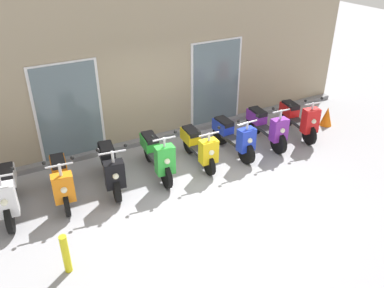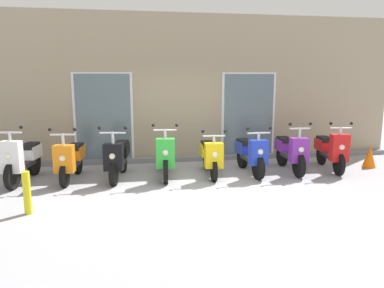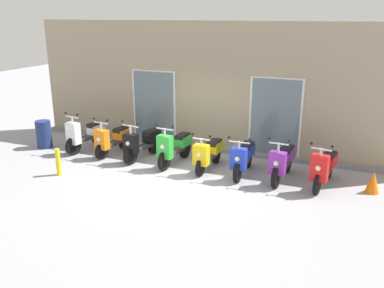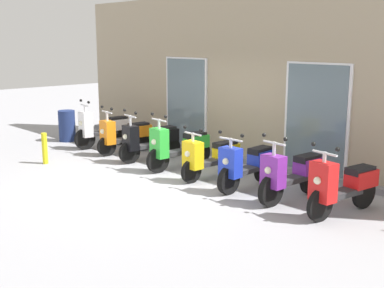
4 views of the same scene
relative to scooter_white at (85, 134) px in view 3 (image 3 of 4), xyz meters
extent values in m
plane|color=#939399|center=(3.46, -0.97, -0.49)|extent=(40.00, 40.00, 0.00)
cube|color=gray|center=(3.46, 1.64, 1.39)|extent=(11.85, 0.30, 3.77)
cube|color=slate|center=(3.46, 1.39, -0.43)|extent=(11.85, 0.20, 0.12)
cube|color=silver|center=(1.57, 1.47, 0.66)|extent=(1.47, 0.04, 2.30)
cube|color=slate|center=(1.57, 1.45, 0.66)|extent=(1.35, 0.02, 2.22)
cube|color=silver|center=(5.35, 1.47, 0.66)|extent=(1.47, 0.04, 2.30)
cube|color=slate|center=(5.35, 1.45, 0.66)|extent=(1.35, 0.02, 2.22)
cylinder|color=black|center=(-0.07, -0.50, -0.22)|extent=(0.17, 0.55, 0.54)
cylinder|color=black|center=(0.07, 0.56, -0.22)|extent=(0.17, 0.55, 0.54)
cube|color=#2D2D30|center=(0.00, 0.03, -0.12)|extent=(0.34, 0.70, 0.09)
cube|color=white|center=(-0.06, -0.46, 0.15)|extent=(0.41, 0.29, 0.62)
sphere|color=#F2EFCC|center=(-0.08, -0.59, 0.19)|extent=(0.12, 0.12, 0.12)
cube|color=white|center=(0.06, 0.46, 0.06)|extent=(0.37, 0.55, 0.28)
cube|color=black|center=(0.06, 0.42, 0.20)|extent=(0.32, 0.51, 0.11)
cylinder|color=silver|center=(-0.06, -0.46, 0.54)|extent=(0.06, 0.06, 0.21)
cylinder|color=silver|center=(-0.06, -0.46, 0.63)|extent=(0.46, 0.10, 0.04)
sphere|color=black|center=(0.17, -0.49, 0.73)|extent=(0.07, 0.07, 0.07)
sphere|color=black|center=(-0.29, -0.43, 0.73)|extent=(0.07, 0.07, 0.07)
cylinder|color=black|center=(0.92, -0.51, -0.26)|extent=(0.15, 0.48, 0.47)
cylinder|color=black|center=(1.03, 0.52, -0.26)|extent=(0.15, 0.48, 0.47)
cube|color=#2D2D30|center=(0.97, 0.01, -0.16)|extent=(0.33, 0.67, 0.09)
cube|color=orange|center=(0.92, -0.47, 0.08)|extent=(0.40, 0.28, 0.55)
sphere|color=#F2EFCC|center=(0.91, -0.60, 0.12)|extent=(0.12, 0.12, 0.12)
cube|color=orange|center=(1.02, 0.43, 0.02)|extent=(0.35, 0.55, 0.28)
cube|color=black|center=(1.01, 0.39, 0.16)|extent=(0.31, 0.51, 0.11)
cylinder|color=silver|center=(0.92, -0.47, 0.46)|extent=(0.06, 0.06, 0.25)
cylinder|color=silver|center=(0.92, -0.47, 0.56)|extent=(0.48, 0.09, 0.04)
sphere|color=black|center=(1.16, -0.50, 0.66)|extent=(0.07, 0.07, 0.07)
sphere|color=black|center=(0.68, -0.45, 0.66)|extent=(0.07, 0.07, 0.07)
cylinder|color=black|center=(1.88, -0.55, -0.25)|extent=(0.18, 0.50, 0.49)
cylinder|color=black|center=(2.04, 0.53, -0.25)|extent=(0.18, 0.50, 0.49)
cube|color=#2D2D30|center=(1.96, -0.01, -0.15)|extent=(0.36, 0.70, 0.09)
cube|color=black|center=(1.89, -0.51, 0.09)|extent=(0.41, 0.29, 0.55)
sphere|color=#F2EFCC|center=(1.87, -0.64, 0.13)|extent=(0.12, 0.12, 0.12)
cube|color=black|center=(2.03, 0.43, 0.06)|extent=(0.37, 0.56, 0.28)
cube|color=black|center=(2.02, 0.39, 0.20)|extent=(0.33, 0.51, 0.11)
cylinder|color=silver|center=(1.89, -0.51, 0.47)|extent=(0.06, 0.06, 0.26)
cylinder|color=silver|center=(1.89, -0.51, 0.58)|extent=(0.52, 0.11, 0.04)
sphere|color=black|center=(2.14, -0.55, 0.68)|extent=(0.07, 0.07, 0.07)
sphere|color=black|center=(1.63, -0.47, 0.68)|extent=(0.07, 0.07, 0.07)
cylinder|color=black|center=(2.93, -0.59, -0.23)|extent=(0.14, 0.54, 0.53)
cylinder|color=black|center=(3.02, 0.54, -0.23)|extent=(0.14, 0.54, 0.53)
cube|color=#2D2D30|center=(2.98, -0.02, -0.13)|extent=(0.32, 0.72, 0.09)
cube|color=green|center=(2.93, -0.55, 0.14)|extent=(0.40, 0.27, 0.61)
sphere|color=#F2EFCC|center=(2.92, -0.68, 0.18)|extent=(0.12, 0.12, 0.12)
cube|color=green|center=(3.02, 0.44, 0.05)|extent=(0.34, 0.54, 0.28)
cube|color=black|center=(3.01, 0.40, 0.19)|extent=(0.30, 0.50, 0.11)
cylinder|color=silver|center=(2.93, -0.55, 0.53)|extent=(0.06, 0.06, 0.22)
cylinder|color=silver|center=(2.93, -0.55, 0.62)|extent=(0.48, 0.07, 0.04)
sphere|color=black|center=(3.17, -0.57, 0.72)|extent=(0.07, 0.07, 0.07)
sphere|color=black|center=(2.70, -0.53, 0.72)|extent=(0.07, 0.07, 0.07)
cylinder|color=black|center=(3.95, -0.60, -0.26)|extent=(0.11, 0.46, 0.46)
cylinder|color=black|center=(4.00, 0.44, -0.26)|extent=(0.11, 0.46, 0.46)
cube|color=#2D2D30|center=(3.98, -0.08, -0.16)|extent=(0.29, 0.66, 0.09)
cube|color=yellow|center=(3.95, -0.56, 0.06)|extent=(0.39, 0.26, 0.53)
sphere|color=#F2EFCC|center=(3.95, -0.69, 0.10)|extent=(0.12, 0.12, 0.12)
cube|color=yellow|center=(4.00, 0.34, 0.00)|extent=(0.32, 0.53, 0.28)
cube|color=black|center=(4.00, 0.30, 0.14)|extent=(0.28, 0.49, 0.11)
cylinder|color=silver|center=(3.95, -0.56, 0.40)|extent=(0.06, 0.06, 0.19)
cylinder|color=silver|center=(3.95, -0.56, 0.47)|extent=(0.47, 0.06, 0.04)
sphere|color=black|center=(4.19, -0.57, 0.57)|extent=(0.07, 0.07, 0.07)
sphere|color=black|center=(3.72, -0.55, 0.57)|extent=(0.07, 0.07, 0.07)
cylinder|color=black|center=(4.93, -0.60, -0.24)|extent=(0.13, 0.51, 0.51)
cylinder|color=black|center=(4.90, 0.46, -0.24)|extent=(0.13, 0.51, 0.51)
cube|color=#2D2D30|center=(4.91, -0.07, -0.14)|extent=(0.28, 0.66, 0.09)
cube|color=#1E38C6|center=(4.93, -0.56, 0.09)|extent=(0.39, 0.25, 0.53)
sphere|color=#F2EFCC|center=(4.93, -0.69, 0.13)|extent=(0.12, 0.12, 0.12)
cube|color=#1E38C6|center=(4.90, 0.36, 0.03)|extent=(0.32, 0.53, 0.28)
cube|color=black|center=(4.90, 0.32, 0.17)|extent=(0.27, 0.49, 0.11)
cylinder|color=silver|center=(4.93, -0.56, 0.43)|extent=(0.06, 0.06, 0.19)
cylinder|color=silver|center=(4.93, -0.56, 0.51)|extent=(0.51, 0.05, 0.04)
sphere|color=black|center=(5.18, -0.55, 0.61)|extent=(0.07, 0.07, 0.07)
sphere|color=black|center=(4.67, -0.57, 0.61)|extent=(0.07, 0.07, 0.07)
cylinder|color=black|center=(5.87, -0.58, -0.23)|extent=(0.15, 0.54, 0.53)
cylinder|color=black|center=(5.93, 0.50, -0.23)|extent=(0.15, 0.54, 0.53)
cube|color=#2D2D30|center=(5.90, -0.04, -0.13)|extent=(0.30, 0.69, 0.09)
cube|color=purple|center=(5.87, -0.54, 0.10)|extent=(0.39, 0.26, 0.54)
sphere|color=#F2EFCC|center=(5.86, -0.67, 0.14)|extent=(0.12, 0.12, 0.12)
cube|color=purple|center=(5.93, 0.40, 0.05)|extent=(0.33, 0.54, 0.28)
cube|color=black|center=(5.93, 0.36, 0.19)|extent=(0.29, 0.50, 0.11)
cylinder|color=silver|center=(5.87, -0.54, 0.48)|extent=(0.06, 0.06, 0.25)
cylinder|color=silver|center=(5.87, -0.54, 0.58)|extent=(0.46, 0.07, 0.04)
sphere|color=black|center=(6.10, -0.56, 0.68)|extent=(0.07, 0.07, 0.07)
sphere|color=black|center=(5.64, -0.53, 0.68)|extent=(0.07, 0.07, 0.07)
cylinder|color=black|center=(6.81, -0.60, -0.23)|extent=(0.16, 0.52, 0.52)
cylinder|color=black|center=(6.97, 0.46, -0.23)|extent=(0.16, 0.52, 0.52)
cube|color=#2D2D30|center=(6.89, -0.07, -0.13)|extent=(0.36, 0.69, 0.09)
cube|color=red|center=(6.82, -0.56, 0.13)|extent=(0.41, 0.29, 0.61)
sphere|color=#F2EFCC|center=(6.80, -0.69, 0.17)|extent=(0.12, 0.12, 0.12)
cube|color=red|center=(6.96, 0.36, 0.04)|extent=(0.37, 0.56, 0.28)
cube|color=black|center=(6.95, 0.32, 0.18)|extent=(0.33, 0.51, 0.11)
cylinder|color=silver|center=(6.82, -0.56, 0.51)|extent=(0.06, 0.06, 0.18)
cylinder|color=silver|center=(6.82, -0.56, 0.58)|extent=(0.46, 0.10, 0.04)
sphere|color=black|center=(7.04, -0.59, 0.68)|extent=(0.07, 0.07, 0.07)
sphere|color=black|center=(6.59, -0.52, 0.68)|extent=(0.07, 0.07, 0.07)
cylinder|color=navy|center=(-1.33, -0.28, -0.07)|extent=(0.45, 0.45, 0.84)
cylinder|color=yellow|center=(0.59, -1.93, -0.14)|extent=(0.12, 0.12, 0.70)
cone|color=orange|center=(7.97, -0.02, -0.23)|extent=(0.32, 0.32, 0.52)
camera|label=1|loc=(0.13, -6.86, 4.32)|focal=37.37mm
camera|label=2|loc=(2.29, -7.82, 1.66)|focal=33.86mm
camera|label=3|loc=(7.50, -9.61, 3.44)|focal=38.30mm
camera|label=4|loc=(10.66, -6.93, 2.24)|focal=46.14mm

